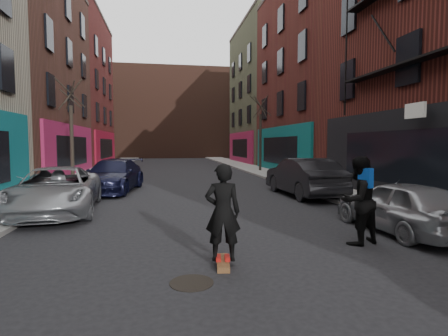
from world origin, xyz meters
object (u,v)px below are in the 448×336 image
object	(u,v)px
skateboarder	(223,212)
parked_right_far	(401,206)
tree_left_far	(71,122)
parked_left_end	(113,176)
parked_right_end	(303,177)
tree_right_far	(260,127)
parked_left_far	(56,190)
pedestrian	(358,200)
manhole	(192,283)
skateboard	(223,263)

from	to	relation	value
skateboarder	parked_right_far	bearing A→B (deg)	-154.20
tree_left_far	parked_left_end	world-z (taller)	tree_left_far
parked_right_far	parked_left_end	bearing A→B (deg)	-49.89
parked_right_far	parked_right_end	xyz separation A→B (m)	(0.00, 6.20, 0.14)
tree_right_far	skateboarder	size ratio (longest dim) A/B	3.86
parked_left_far	pedestrian	bearing A→B (deg)	-38.32
parked_right_far	manhole	distance (m)	5.89
manhole	parked_left_far	bearing A→B (deg)	120.96
tree_left_far	parked_right_end	bearing A→B (deg)	-30.89
parked_right_far	tree_left_far	bearing A→B (deg)	-51.78
parked_left_far	pedestrian	xyz separation A→B (m)	(7.60, -4.81, 0.24)
parked_left_end	pedestrian	xyz separation A→B (m)	(6.53, -9.66, 0.23)
skateboard	pedestrian	world-z (taller)	pedestrian
parked_right_end	manhole	distance (m)	10.10
parked_left_far	manhole	bearing A→B (deg)	-65.04
skateboard	pedestrian	size ratio (longest dim) A/B	0.41
tree_left_far	parked_left_end	bearing A→B (deg)	-54.51
tree_left_far	parked_right_far	bearing A→B (deg)	-49.54
tree_left_far	tree_right_far	distance (m)	13.78
manhole	parked_right_far	bearing A→B (deg)	23.30
parked_right_far	manhole	bearing A→B (deg)	21.05
parked_left_end	skateboard	xyz separation A→B (m)	(3.37, -10.52, -0.69)
tree_right_far	parked_right_far	xyz separation A→B (m)	(-1.60, -18.66, -2.87)
tree_right_far	parked_right_end	distance (m)	12.86
tree_left_far	skateboard	world-z (taller)	tree_left_far
parked_left_far	parked_left_end	size ratio (longest dim) A/B	1.03
parked_right_end	pedestrian	xyz separation A→B (m)	(-1.60, -6.95, 0.17)
parked_right_far	parked_right_end	bearing A→B (deg)	-92.24
tree_left_far	parked_left_end	size ratio (longest dim) A/B	1.28
parked_left_end	skateboarder	world-z (taller)	skateboarder
parked_left_end	skateboard	world-z (taller)	parked_left_end
tree_left_far	manhole	xyz separation A→B (m)	(5.42, -14.98, -3.37)
tree_right_far	pedestrian	xyz separation A→B (m)	(-3.20, -19.41, -2.56)
parked_right_end	skateboarder	distance (m)	9.14
parked_left_end	skateboarder	distance (m)	11.05
parked_right_far	pedestrian	size ratio (longest dim) A/B	2.01
tree_left_far	skateboarder	distance (m)	15.68
parked_right_end	parked_left_far	bearing A→B (deg)	11.06
skateboard	skateboarder	size ratio (longest dim) A/B	0.45
tree_left_far	parked_right_far	size ratio (longest dim) A/B	1.67
skateboarder	parked_left_end	bearing A→B (deg)	-65.05
tree_left_far	parked_left_end	xyz separation A→B (m)	(2.67, -3.75, -2.64)
tree_left_far	parked_right_end	xyz separation A→B (m)	(10.80, -6.46, -2.58)
parked_right_far	manhole	xyz separation A→B (m)	(-5.38, -2.31, -0.66)
tree_left_far	skateboarder	xyz separation A→B (m)	(6.05, -14.27, -2.40)
parked_left_far	parked_left_end	bearing A→B (deg)	71.54
parked_left_end	parked_right_end	world-z (taller)	parked_right_end
tree_left_far	parked_right_end	size ratio (longest dim) A/B	1.33
parked_left_far	skateboard	distance (m)	7.23
tree_right_far	parked_left_far	world-z (taller)	tree_right_far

